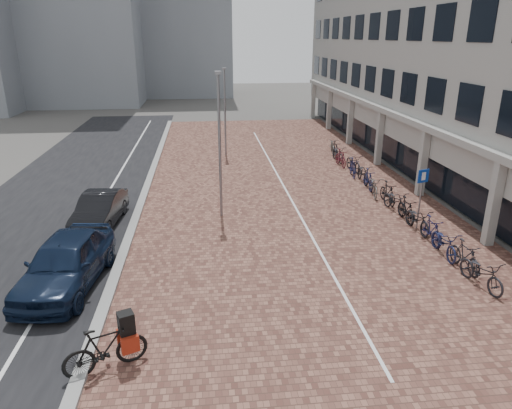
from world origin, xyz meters
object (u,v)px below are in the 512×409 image
object	(u,v)px
car_dark	(100,210)
hero_bike	(105,348)
car_navy	(66,262)
parking_sign	(422,189)

from	to	relation	value
car_dark	hero_bike	xyz separation A→B (m)	(2.00, -9.52, -0.05)
car_navy	parking_sign	world-z (taller)	parking_sign
car_dark	parking_sign	size ratio (longest dim) A/B	1.61
car_navy	car_dark	size ratio (longest dim) A/B	1.20
car_navy	parking_sign	xyz separation A→B (m)	(13.28, 3.26, 0.91)
car_dark	parking_sign	xyz separation A→B (m)	(13.28, -1.97, 1.07)
hero_bike	parking_sign	world-z (taller)	parking_sign
car_dark	car_navy	bearing A→B (deg)	-84.40
parking_sign	car_dark	bearing A→B (deg)	152.56
car_navy	hero_bike	world-z (taller)	car_navy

